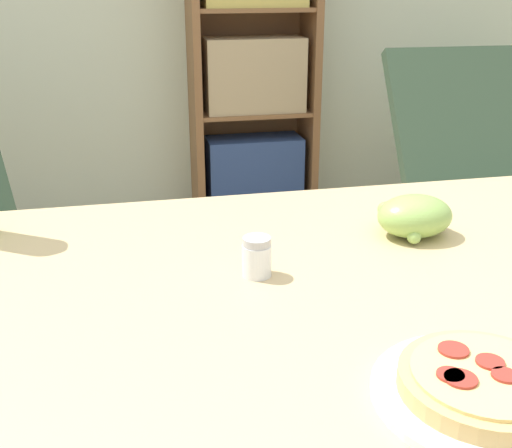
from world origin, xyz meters
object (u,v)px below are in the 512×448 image
grape_bunch (415,216)px  salt_shaker (257,257)px  pizza_on_plate (483,388)px  lounge_chair_far (477,211)px  bookshelf (253,70)px

grape_bunch → salt_shaker: 0.30m
pizza_on_plate → lounge_chair_far: lounge_chair_far is taller
pizza_on_plate → salt_shaker: (-0.17, 0.33, 0.01)m
pizza_on_plate → bookshelf: 2.65m
lounge_chair_far → bookshelf: bearing=127.0°
pizza_on_plate → bookshelf: bookshelf is taller
grape_bunch → lounge_chair_far: (0.88, 1.22, -0.51)m
grape_bunch → bookshelf: (0.19, 2.21, -0.08)m
pizza_on_plate → bookshelf: size_ratio=0.15×
salt_shaker → bookshelf: 2.35m
bookshelf → pizza_on_plate: bearing=-96.7°
bookshelf → grape_bunch: bearing=-94.9°
pizza_on_plate → grape_bunch: 0.44m
salt_shaker → lounge_chair_far: size_ratio=0.07×
grape_bunch → bookshelf: bearing=85.1°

